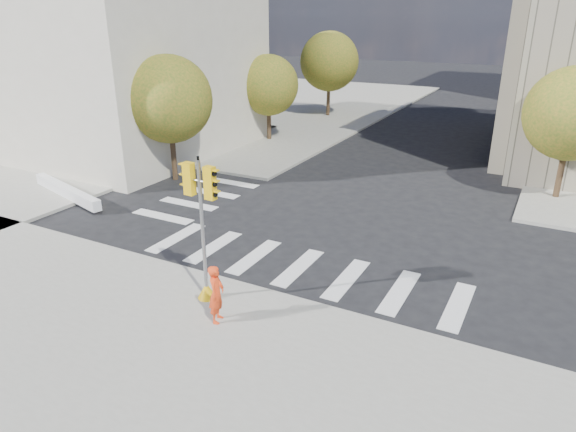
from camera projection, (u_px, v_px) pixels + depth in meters
name	position (u px, v px, depth m)	size (l,w,h in m)	color
ground	(325.00, 247.00, 19.45)	(160.00, 160.00, 0.00)	black
sidewalk_far_left	(246.00, 104.00, 49.49)	(28.00, 40.00, 0.15)	gray
classical_building	(90.00, 44.00, 32.37)	(19.00, 15.00, 12.70)	beige
tree_lw_near	(169.00, 99.00, 25.77)	(4.40, 4.40, 6.41)	#382616
tree_lw_mid	(268.00, 85.00, 34.13)	(4.00, 4.00, 5.77)	#382616
tree_lw_far	(329.00, 61.00, 42.05)	(4.80, 4.80, 6.95)	#382616
tree_re_near	(572.00, 114.00, 22.89)	(4.20, 4.20, 6.16)	#382616
tree_re_mid	(576.00, 79.00, 32.62)	(4.60, 4.60, 6.66)	#382616
tree_re_far	(576.00, 69.00, 42.65)	(4.00, 4.00, 5.88)	#382616
traffic_signal	(203.00, 241.00, 15.00)	(1.07, 0.56, 4.45)	#E9B10C
photographer	(216.00, 294.00, 14.21)	(0.63, 0.41, 1.71)	#EF3F16
planter_wall	(67.00, 191.00, 24.27)	(6.00, 0.40, 0.50)	white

